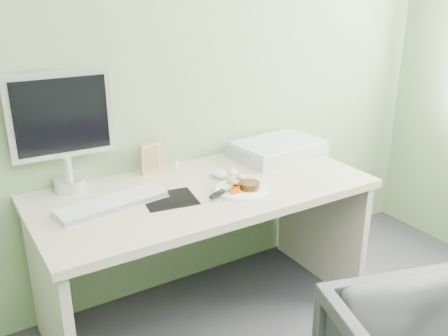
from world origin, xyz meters
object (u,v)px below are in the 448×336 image
monitor (62,125)px  plate (241,190)px  desk (204,222)px  scanner (277,150)px

monitor → plate: bearing=-30.3°
desk → monitor: monitor is taller
plate → desk: bearing=135.1°
desk → scanner: scanner is taller
plate → monitor: bearing=146.9°
plate → scanner: 0.54m
scanner → monitor: 1.16m
scanner → desk: bearing=-167.5°
desk → monitor: 0.80m
plate → monitor: (-0.68, 0.44, 0.31)m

